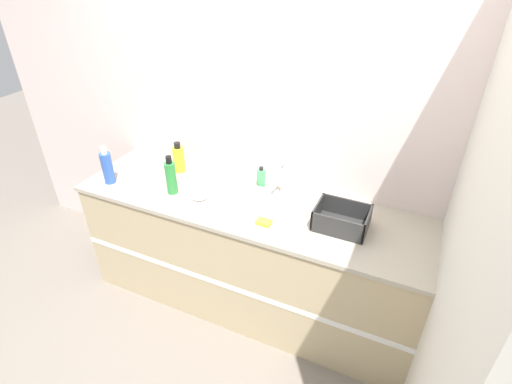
# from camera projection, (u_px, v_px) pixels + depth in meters

# --- Properties ---
(ground_plane) EXTENTS (12.00, 12.00, 0.00)m
(ground_plane) POSITION_uv_depth(u_px,v_px,m) (230.00, 330.00, 2.89)
(ground_plane) COLOR slate
(wall_back) EXTENTS (4.78, 0.06, 2.60)m
(wall_back) POSITION_uv_depth(u_px,v_px,m) (271.00, 129.00, 2.72)
(wall_back) COLOR silver
(wall_back) RESTS_ON ground_plane
(wall_right) EXTENTS (0.06, 2.66, 2.60)m
(wall_right) POSITION_uv_depth(u_px,v_px,m) (465.00, 196.00, 2.01)
(wall_right) COLOR beige
(wall_right) RESTS_ON ground_plane
(counter_cabinet) EXTENTS (2.40, 0.69, 0.92)m
(counter_cabinet) POSITION_uv_depth(u_px,v_px,m) (249.00, 255.00, 2.89)
(counter_cabinet) COLOR tan
(counter_cabinet) RESTS_ON ground_plane
(sink) EXTENTS (0.45, 0.32, 0.27)m
(sink) POSITION_uv_depth(u_px,v_px,m) (275.00, 203.00, 2.60)
(sink) COLOR silver
(sink) RESTS_ON counter_cabinet
(paper_towel_roll) EXTENTS (0.11, 0.11, 0.24)m
(paper_towel_roll) POSITION_uv_depth(u_px,v_px,m) (198.00, 182.00, 2.63)
(paper_towel_roll) COLOR #4C4C51
(paper_towel_roll) RESTS_ON counter_cabinet
(dish_rack) EXTENTS (0.32, 0.24, 0.14)m
(dish_rack) POSITION_uv_depth(u_px,v_px,m) (341.00, 220.00, 2.40)
(dish_rack) COLOR #2D2D2D
(dish_rack) RESTS_ON counter_cabinet
(bottle_green) EXTENTS (0.07, 0.07, 0.28)m
(bottle_green) POSITION_uv_depth(u_px,v_px,m) (171.00, 177.00, 2.69)
(bottle_green) COLOR #2D8C3D
(bottle_green) RESTS_ON counter_cabinet
(bottle_blue) EXTENTS (0.08, 0.08, 0.28)m
(bottle_blue) POSITION_uv_depth(u_px,v_px,m) (107.00, 167.00, 2.80)
(bottle_blue) COLOR #2D56B7
(bottle_blue) RESTS_ON counter_cabinet
(bottle_yellow) EXTENTS (0.09, 0.09, 0.23)m
(bottle_yellow) POSITION_uv_depth(u_px,v_px,m) (179.00, 159.00, 2.95)
(bottle_yellow) COLOR yellow
(bottle_yellow) RESTS_ON counter_cabinet
(soap_dispenser) EXTENTS (0.06, 0.06, 0.15)m
(soap_dispenser) POSITION_uv_depth(u_px,v_px,m) (261.00, 178.00, 2.79)
(soap_dispenser) COLOR #4CB266
(soap_dispenser) RESTS_ON counter_cabinet
(sponge) EXTENTS (0.09, 0.06, 0.02)m
(sponge) POSITION_uv_depth(u_px,v_px,m) (264.00, 222.00, 2.44)
(sponge) COLOR yellow
(sponge) RESTS_ON counter_cabinet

